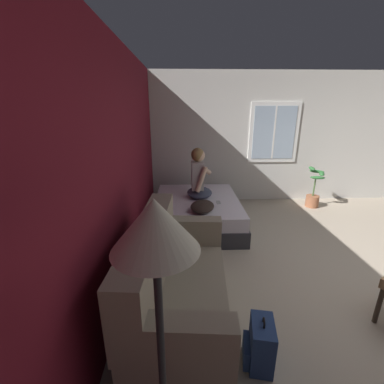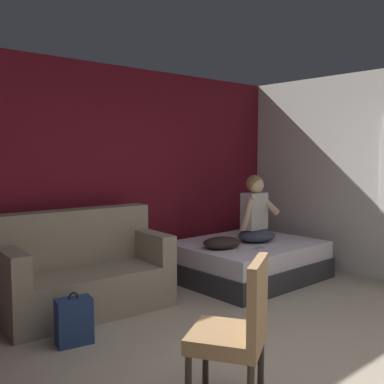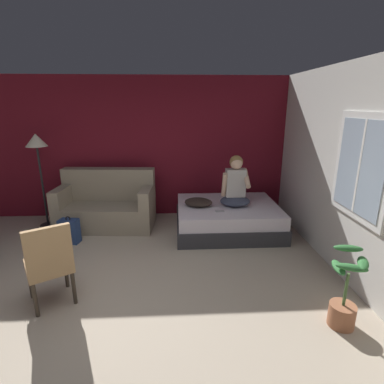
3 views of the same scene
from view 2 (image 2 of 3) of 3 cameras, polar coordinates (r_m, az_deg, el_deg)
The scene contains 8 objects.
wall_back_accent at distance 5.50m, azimuth -13.17°, elevation 1.82°, with size 11.02×0.16×2.70m, color maroon.
bed at distance 5.99m, azimuth 7.02°, elevation -8.61°, with size 1.80×1.48×0.48m.
couch at distance 4.88m, azimuth -13.57°, elevation -9.97°, with size 1.76×0.94×1.04m.
side_chair at distance 3.01m, azimuth 5.77°, elevation -16.73°, with size 0.63×0.63×0.98m.
person_seated at distance 5.94m, azimuth 8.05°, elevation -2.84°, with size 0.53×0.45×0.88m.
backpack at distance 4.15m, azimuth -14.80°, elevation -15.63°, with size 0.33×0.28×0.46m.
throw_pillow at distance 5.51m, azimuth 3.81°, elevation -6.44°, with size 0.48×0.36×0.14m, color #2D231E.
cell_phone at distance 5.57m, azimuth 8.45°, elevation -7.04°, with size 0.07×0.14×0.01m, color #B7B7BC.
Camera 2 is at (-2.59, -1.78, 1.65)m, focal length 42.00 mm.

